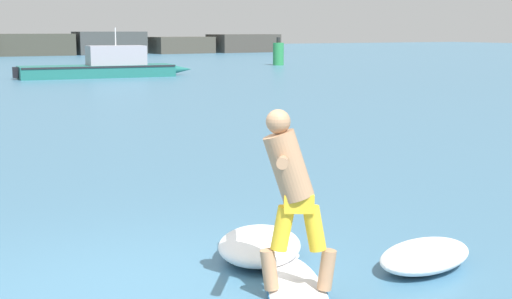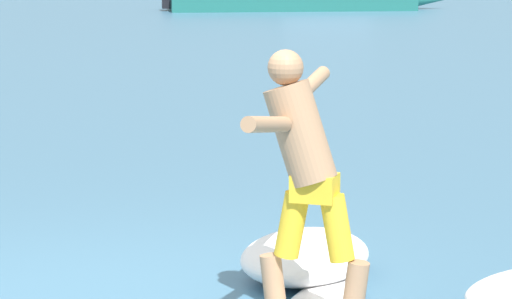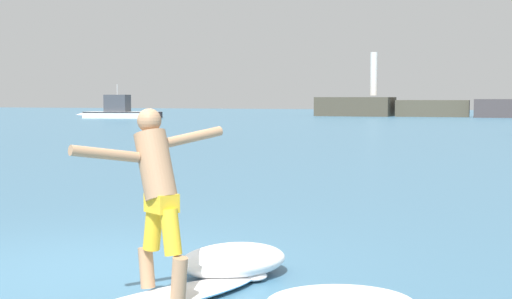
{
  "view_description": "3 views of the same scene",
  "coord_description": "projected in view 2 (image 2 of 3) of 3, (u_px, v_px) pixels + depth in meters",
  "views": [
    {
      "loc": [
        -1.88,
        -5.95,
        2.35
      ],
      "look_at": [
        1.31,
        -0.07,
        1.23
      ],
      "focal_mm": 50.0,
      "sensor_mm": 36.0,
      "label": 1
    },
    {
      "loc": [
        -0.42,
        -7.61,
        2.35
      ],
      "look_at": [
        1.2,
        0.39,
        0.89
      ],
      "focal_mm": 85.0,
      "sensor_mm": 36.0,
      "label": 2
    },
    {
      "loc": [
        4.12,
        -6.28,
        1.78
      ],
      "look_at": [
        1.7,
        0.42,
        1.26
      ],
      "focal_mm": 50.0,
      "sensor_mm": 36.0,
      "label": 3
    }
  ],
  "objects": [
    {
      "name": "wave_foam_at_nose",
      "position": [
        305.0,
        256.0,
        8.34
      ],
      "size": [
        1.34,
        1.43,
        0.32
      ],
      "color": "white",
      "rests_on": "ground"
    },
    {
      "name": "surfer",
      "position": [
        303.0,
        163.0,
        7.1
      ],
      "size": [
        0.88,
        1.37,
        1.6
      ],
      "color": "tan",
      "rests_on": "surfboard"
    }
  ]
}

